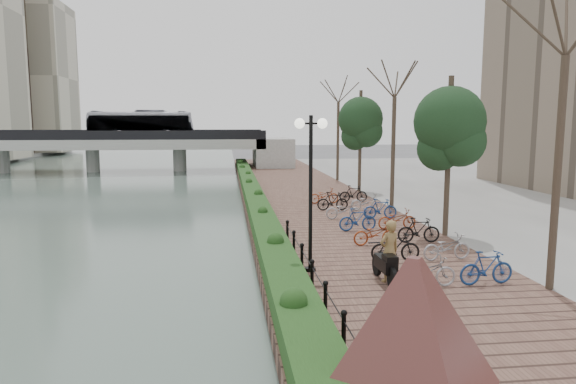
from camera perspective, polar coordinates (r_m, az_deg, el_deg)
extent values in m
plane|color=#59595B|center=(12.13, -1.73, -17.28)|extent=(220.00, 220.00, 0.00)
cube|color=#4D6055|center=(38.94, -27.86, -0.78)|extent=(30.00, 130.00, 0.02)
cube|color=brown|center=(29.29, 3.04, -1.92)|extent=(8.00, 75.00, 0.50)
cube|color=gray|center=(35.67, 29.28, -1.17)|extent=(24.00, 75.00, 0.50)
cube|color=#1D3C16|center=(31.30, -3.88, -0.29)|extent=(1.10, 56.00, 0.60)
cylinder|color=black|center=(9.33, 9.13, -19.63)|extent=(0.10, 0.10, 0.70)
cylinder|color=black|center=(11.09, 6.21, -15.01)|extent=(0.10, 0.10, 0.70)
cylinder|color=black|center=(12.91, 4.18, -11.65)|extent=(0.10, 0.10, 0.70)
cylinder|color=black|center=(14.79, 2.69, -9.12)|extent=(0.10, 0.10, 0.70)
cylinder|color=black|center=(16.69, 1.56, -7.16)|extent=(0.10, 0.10, 0.70)
cylinder|color=black|center=(18.61, 0.66, -5.60)|extent=(0.10, 0.10, 0.70)
cylinder|color=black|center=(20.55, -0.07, -4.33)|extent=(0.10, 0.10, 0.70)
pyramid|color=#48241F|center=(8.86, 13.64, -14.30)|extent=(3.70, 3.70, 2.31)
cylinder|color=black|center=(15.86, 2.52, -0.28)|extent=(0.12, 0.12, 4.86)
cylinder|color=black|center=(15.71, 2.57, 7.62)|extent=(0.70, 0.06, 0.06)
sphere|color=white|center=(15.65, 1.30, 7.62)|extent=(0.32, 0.32, 0.32)
sphere|color=white|center=(15.77, 3.84, 7.61)|extent=(0.32, 0.32, 0.32)
imported|color=olive|center=(15.35, 11.20, -6.44)|extent=(0.78, 0.64, 1.83)
imported|color=#9A999D|center=(15.16, 15.16, -8.56)|extent=(0.60, 1.71, 0.90)
imported|color=black|center=(17.50, 11.99, -6.12)|extent=(0.47, 1.66, 1.00)
imported|color=maroon|center=(19.92, 9.58, -4.52)|extent=(0.60, 1.71, 0.90)
imported|color=navy|center=(22.37, 7.71, -3.02)|extent=(0.47, 1.66, 1.00)
imported|color=#9A999D|center=(24.86, 6.22, -2.04)|extent=(0.60, 1.71, 0.90)
imported|color=black|center=(27.36, 5.00, -1.03)|extent=(0.47, 1.66, 1.00)
imported|color=maroon|center=(29.89, 3.98, -0.38)|extent=(0.60, 1.72, 0.90)
imported|color=navy|center=(15.89, 21.26, -7.88)|extent=(0.47, 1.66, 1.00)
imported|color=#9A999D|center=(18.16, 17.40, -5.96)|extent=(0.60, 1.71, 0.90)
imported|color=black|center=(20.49, 14.43, -4.18)|extent=(0.47, 1.66, 1.00)
imported|color=maroon|center=(22.89, 12.08, -3.00)|extent=(0.60, 1.71, 0.90)
imported|color=navy|center=(25.32, 10.19, -1.82)|extent=(0.47, 1.66, 1.00)
imported|color=#9A999D|center=(27.79, 8.63, -1.05)|extent=(0.60, 1.72, 0.90)
imported|color=black|center=(30.27, 7.33, -0.23)|extent=(0.47, 1.66, 1.00)
cube|color=gray|center=(57.74, -20.95, 5.05)|extent=(36.00, 8.00, 1.00)
cube|color=black|center=(53.94, -22.00, 5.86)|extent=(36.00, 0.15, 0.90)
cube|color=black|center=(61.50, -20.11, 6.10)|extent=(36.00, 0.15, 0.90)
cylinder|color=gray|center=(60.64, -29.15, 3.03)|extent=(1.40, 1.40, 2.50)
cylinder|color=gray|center=(57.83, -20.87, 3.31)|extent=(1.40, 1.40, 2.50)
cylinder|color=gray|center=(56.32, -11.94, 3.55)|extent=(1.40, 1.40, 2.50)
imported|color=silver|center=(56.67, -15.99, 7.24)|extent=(2.52, 10.77, 3.00)
cube|color=beige|center=(96.72, -26.66, 11.23)|extent=(12.00, 12.00, 24.00)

